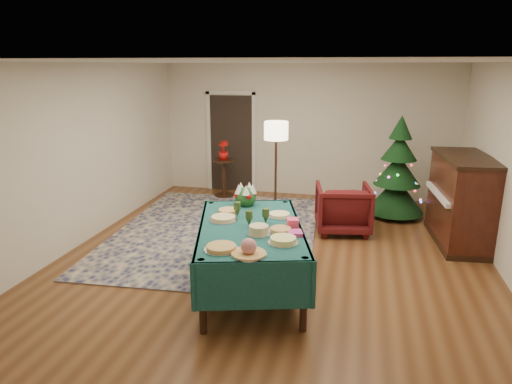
% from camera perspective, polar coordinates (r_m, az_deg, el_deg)
% --- Properties ---
extents(room_shell, '(7.00, 7.00, 7.00)m').
position_cam_1_polar(room_shell, '(6.08, 2.29, 3.14)').
color(room_shell, '#593319').
rests_on(room_shell, ground).
extents(doorway, '(1.08, 0.04, 2.16)m').
position_cam_1_polar(doorway, '(9.82, -3.10, 6.45)').
color(doorway, black).
rests_on(doorway, ground).
extents(rug, '(3.47, 4.40, 0.02)m').
position_cam_1_polar(rug, '(7.58, -4.96, -4.90)').
color(rug, '#121946').
rests_on(rug, ground).
extents(buffet_table, '(1.75, 2.36, 0.82)m').
position_cam_1_polar(buffet_table, '(5.48, -0.71, -5.83)').
color(buffet_table, black).
rests_on(buffet_table, ground).
extents(platter_0, '(0.36, 0.36, 0.05)m').
position_cam_1_polar(platter_0, '(4.74, -4.36, -6.98)').
color(platter_0, silver).
rests_on(platter_0, buffet_table).
extents(platter_1, '(0.36, 0.36, 0.18)m').
position_cam_1_polar(platter_1, '(4.60, -0.92, -7.08)').
color(platter_1, silver).
rests_on(platter_1, buffet_table).
extents(platter_2, '(0.33, 0.33, 0.07)m').
position_cam_1_polar(platter_2, '(4.91, 3.41, -6.06)').
color(platter_2, silver).
rests_on(platter_2, buffet_table).
extents(platter_3, '(0.26, 0.26, 0.11)m').
position_cam_1_polar(platter_3, '(5.12, 0.34, -4.81)').
color(platter_3, silver).
rests_on(platter_3, buffet_table).
extents(platter_4, '(0.28, 0.28, 0.05)m').
position_cam_1_polar(platter_4, '(5.24, 3.08, -4.76)').
color(platter_4, silver).
rests_on(platter_4, buffet_table).
extents(platter_5, '(0.35, 0.35, 0.06)m').
position_cam_1_polar(platter_5, '(5.60, -4.10, -3.33)').
color(platter_5, silver).
rests_on(platter_5, buffet_table).
extents(platter_6, '(0.30, 0.30, 0.05)m').
position_cam_1_polar(platter_6, '(5.74, 2.93, -2.90)').
color(platter_6, silver).
rests_on(platter_6, buffet_table).
extents(platter_7, '(0.30, 0.30, 0.05)m').
position_cam_1_polar(platter_7, '(5.90, -3.45, -2.40)').
color(platter_7, silver).
rests_on(platter_7, buffet_table).
extents(goblet_0, '(0.09, 0.09, 0.19)m').
position_cam_1_polar(goblet_0, '(5.71, -2.38, -2.14)').
color(goblet_0, '#2D471E').
rests_on(goblet_0, buffet_table).
extents(goblet_1, '(0.09, 0.09, 0.19)m').
position_cam_1_polar(goblet_1, '(5.46, 1.22, -2.97)').
color(goblet_1, '#2D471E').
rests_on(goblet_1, buffet_table).
extents(goblet_2, '(0.09, 0.09, 0.19)m').
position_cam_1_polar(goblet_2, '(5.38, -0.88, -3.27)').
color(goblet_2, '#2D471E').
rests_on(goblet_2, buffet_table).
extents(napkin_stack, '(0.20, 0.20, 0.04)m').
position_cam_1_polar(napkin_stack, '(5.15, 4.86, -5.15)').
color(napkin_stack, '#D23A8E').
rests_on(napkin_stack, buffet_table).
extents(gift_box, '(0.16, 0.16, 0.11)m').
position_cam_1_polar(gift_box, '(5.36, 4.59, -3.91)').
color(gift_box, '#F44369').
rests_on(gift_box, buffet_table).
extents(centerpiece, '(0.30, 0.30, 0.34)m').
position_cam_1_polar(centerpiece, '(6.16, -1.31, -0.39)').
color(centerpiece, '#1E4C1E').
rests_on(centerpiece, buffet_table).
extents(armchair, '(0.97, 0.93, 0.87)m').
position_cam_1_polar(armchair, '(7.57, 10.81, -1.74)').
color(armchair, '#4C1011').
rests_on(armchair, ground).
extents(floor_lamp, '(0.42, 0.42, 1.72)m').
position_cam_1_polar(floor_lamp, '(7.95, 2.53, 6.93)').
color(floor_lamp, '#A57F3F').
rests_on(floor_lamp, ground).
extents(side_table, '(0.44, 0.44, 0.79)m').
position_cam_1_polar(side_table, '(9.46, -4.02, 1.67)').
color(side_table, black).
rests_on(side_table, ground).
extents(potted_plant, '(0.22, 0.39, 0.22)m').
position_cam_1_polar(potted_plant, '(9.35, -4.08, 4.71)').
color(potted_plant, red).
rests_on(potted_plant, side_table).
extents(christmas_tree, '(1.08, 1.08, 1.83)m').
position_cam_1_polar(christmas_tree, '(8.48, 17.27, 2.38)').
color(christmas_tree, black).
rests_on(christmas_tree, ground).
extents(piano, '(0.86, 1.63, 1.36)m').
position_cam_1_polar(piano, '(7.60, 24.28, -1.03)').
color(piano, black).
rests_on(piano, ground).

